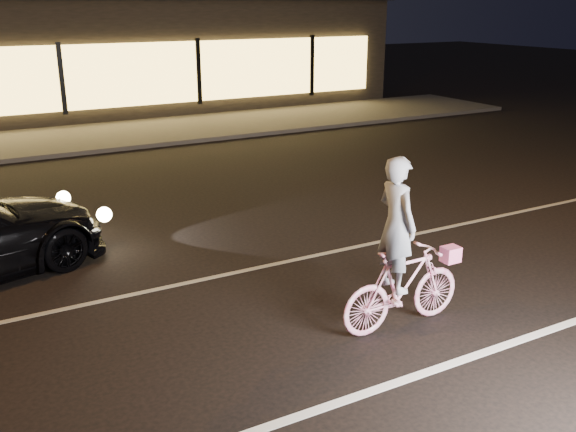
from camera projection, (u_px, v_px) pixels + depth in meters
ground at (306, 329)px, 7.95m from camera, size 90.00×90.00×0.00m
lane_stripe_near at (379, 389)px, 6.70m from camera, size 60.00×0.12×0.01m
lane_stripe_far at (238, 272)px, 9.60m from camera, size 60.00×0.10×0.01m
sidewalk at (80, 139)px, 18.70m from camera, size 30.00×4.00×0.12m
storefront at (38, 52)px, 22.99m from camera, size 25.40×8.42×4.20m
cyclist at (401, 269)px, 7.75m from camera, size 1.74×0.60×2.19m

